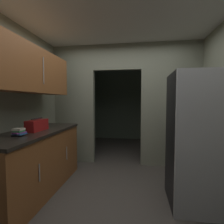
% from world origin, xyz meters
% --- Properties ---
extents(ground, '(20.00, 20.00, 0.00)m').
position_xyz_m(ground, '(0.00, 0.00, 0.00)').
color(ground, '#47423D').
extents(kitchen_overhead_slab, '(3.52, 7.08, 0.06)m').
position_xyz_m(kitchen_overhead_slab, '(0.00, 0.46, 2.60)').
color(kitchen_overhead_slab, silver).
extents(kitchen_partition, '(3.12, 0.12, 2.57)m').
position_xyz_m(kitchen_partition, '(0.05, 1.54, 1.38)').
color(kitchen_partition, gray).
rests_on(kitchen_partition, ground).
extents(adjoining_room_shell, '(3.12, 2.65, 2.57)m').
position_xyz_m(adjoining_room_shell, '(0.00, 3.33, 1.28)').
color(adjoining_room_shell, slate).
rests_on(adjoining_room_shell, ground).
extents(refrigerator, '(0.84, 0.75, 1.73)m').
position_xyz_m(refrigerator, '(1.15, 0.15, 0.86)').
color(refrigerator, black).
rests_on(refrigerator, ground).
extents(lower_cabinet_run, '(0.68, 1.88, 0.92)m').
position_xyz_m(lower_cabinet_run, '(-1.22, 0.12, 0.46)').
color(lower_cabinet_run, brown).
rests_on(lower_cabinet_run, ground).
extents(upper_cabinet_counterside, '(0.36, 1.69, 0.64)m').
position_xyz_m(upper_cabinet_counterside, '(-1.22, 0.12, 1.80)').
color(upper_cabinet_counterside, brown).
extents(boombox, '(0.16, 0.40, 0.19)m').
position_xyz_m(boombox, '(-1.19, 0.17, 1.00)').
color(boombox, maroon).
rests_on(boombox, lower_cabinet_run).
extents(book_stack, '(0.15, 0.17, 0.10)m').
position_xyz_m(book_stack, '(-1.20, -0.23, 0.97)').
color(book_stack, black).
rests_on(book_stack, lower_cabinet_run).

